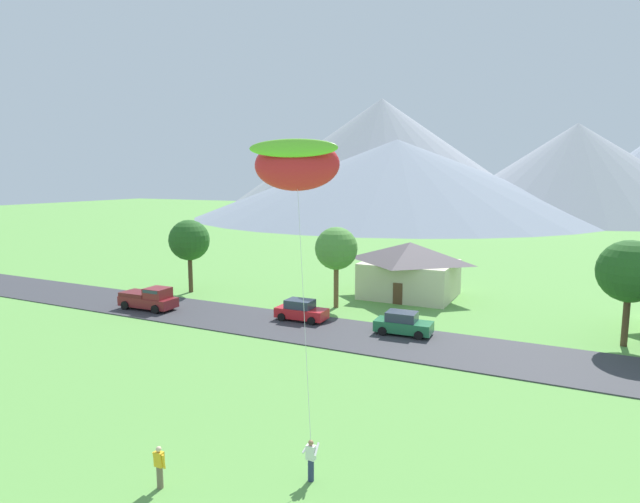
{
  "coord_description": "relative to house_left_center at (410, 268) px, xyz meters",
  "views": [
    {
      "loc": [
        9.8,
        -7.28,
        11.72
      ],
      "look_at": [
        -1.86,
        16.26,
        7.93
      ],
      "focal_mm": 29.43,
      "sensor_mm": 36.0,
      "label": 1
    }
  ],
  "objects": [
    {
      "name": "road_strip",
      "position": [
        4.71,
        -14.34,
        -2.73
      ],
      "size": [
        160.0,
        7.39,
        0.08
      ],
      "primitive_type": "cube",
      "color": "#38383D",
      "rests_on": "ground"
    },
    {
      "name": "tree_near_left",
      "position": [
        -20.52,
        -8.05,
        2.53
      ],
      "size": [
        4.09,
        4.09,
        7.39
      ],
      "color": "#4C3823",
      "rests_on": "ground"
    },
    {
      "name": "tree_left_of_center",
      "position": [
        17.86,
        -8.18,
        2.48
      ],
      "size": [
        4.29,
        4.29,
        7.43
      ],
      "color": "#4C3823",
      "rests_on": "ground"
    },
    {
      "name": "tree_right_of_center",
      "position": [
        -4.62,
        -7.22,
        2.55
      ],
      "size": [
        3.81,
        3.81,
        7.28
      ],
      "color": "brown",
      "rests_on": "ground"
    },
    {
      "name": "watcher_person",
      "position": [
        0.92,
        -35.31,
        -1.9
      ],
      "size": [
        0.56,
        0.24,
        1.68
      ],
      "color": "#70604C",
      "rests_on": "ground"
    },
    {
      "name": "parked_car_green_mid_east",
      "position": [
        3.31,
        -12.58,
        -1.91
      ],
      "size": [
        4.28,
        2.24,
        1.68
      ],
      "color": "#237042",
      "rests_on": "road_strip"
    },
    {
      "name": "mountain_far_east_ridge",
      "position": [
        -34.73,
        101.37,
        8.43
      ],
      "size": [
        117.8,
        117.8,
        22.41
      ],
      "primitive_type": "cone",
      "color": "gray",
      "rests_on": "ground"
    },
    {
      "name": "pickup_truck_maroon_west_side",
      "position": [
        -18.98,
        -15.39,
        -1.72
      ],
      "size": [
        5.27,
        2.46,
        1.99
      ],
      "color": "maroon",
      "rests_on": "road_strip"
    },
    {
      "name": "house_left_center",
      "position": [
        0.0,
        0.0,
        0.0
      ],
      "size": [
        9.19,
        7.95,
        5.36
      ],
      "color": "beige",
      "rests_on": "ground"
    },
    {
      "name": "parked_car_red_mid_west",
      "position": [
        -5.31,
        -12.55,
        -1.91
      ],
      "size": [
        4.24,
        2.15,
        1.68
      ],
      "color": "red",
      "rests_on": "road_strip"
    },
    {
      "name": "kite_flyer_with_kite",
      "position": [
        3.41,
        -29.01,
        9.38
      ],
      "size": [
        4.81,
        4.91,
        13.45
      ],
      "color": "navy",
      "rests_on": "ground"
    },
    {
      "name": "mountain_east_ridge",
      "position": [
        -51.85,
        135.38,
        17.0
      ],
      "size": [
        113.97,
        113.97,
        39.56
      ],
      "primitive_type": "cone",
      "color": "#8E939E",
      "rests_on": "ground"
    },
    {
      "name": "mountain_far_west_ridge",
      "position": [
        12.74,
        118.68,
        10.52
      ],
      "size": [
        80.31,
        80.31,
        26.59
      ],
      "primitive_type": "cone",
      "color": "#8E939E",
      "rests_on": "ground"
    }
  ]
}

